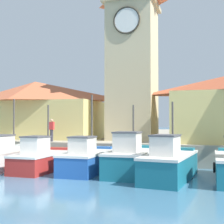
{
  "coord_description": "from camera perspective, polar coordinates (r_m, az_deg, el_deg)",
  "views": [
    {
      "loc": [
        7.63,
        -12.27,
        2.79
      ],
      "look_at": [
        0.96,
        9.08,
        3.5
      ],
      "focal_mm": 50.0,
      "sensor_mm": 36.0,
      "label": 1
    }
  ],
  "objects": [
    {
      "name": "fishing_boat_mid_right",
      "position": [
        17.51,
        -4.47,
        -8.62
      ],
      "size": [
        1.98,
        4.78,
        4.35
      ],
      "color": "#2356A8",
      "rests_on": "ground"
    },
    {
      "name": "fishing_boat_right_outer",
      "position": [
        15.47,
        10.49,
        -9.27
      ],
      "size": [
        2.46,
        5.18,
        3.81
      ],
      "color": "#196B7F",
      "rests_on": "ground"
    },
    {
      "name": "dock_worker_near_tower",
      "position": [
        22.87,
        -10.98,
        -3.2
      ],
      "size": [
        0.34,
        0.22,
        1.62
      ],
      "color": "#33333D",
      "rests_on": "quay_wharf"
    },
    {
      "name": "clock_tower",
      "position": [
        24.97,
        3.77,
        10.72
      ],
      "size": [
        3.99,
        3.99,
        14.62
      ],
      "color": "beige",
      "rests_on": "quay_wharf"
    },
    {
      "name": "fishing_boat_right_inner",
      "position": [
        16.71,
        3.45,
        -8.66
      ],
      "size": [
        2.18,
        4.67,
        3.72
      ],
      "color": "#196B7F",
      "rests_on": "ground"
    },
    {
      "name": "quay_wharf",
      "position": [
        40.15,
        6.38,
        -4.8
      ],
      "size": [
        120.0,
        40.0,
        1.38
      ],
      "primitive_type": "cube",
      "color": "#A89E89",
      "rests_on": "ground"
    },
    {
      "name": "fishing_boat_center",
      "position": [
        18.39,
        -12.63,
        -8.35
      ],
      "size": [
        1.97,
        4.66,
        3.8
      ],
      "color": "#AD2823",
      "rests_on": "ground"
    },
    {
      "name": "warehouse_left",
      "position": [
        27.92,
        -13.88,
        0.52
      ],
      "size": [
        11.62,
        5.53,
        4.92
      ],
      "color": "#E5D17A",
      "rests_on": "quay_wharf"
    },
    {
      "name": "ground_plane",
      "position": [
        14.72,
        -14.62,
        -12.69
      ],
      "size": [
        300.0,
        300.0,
        0.0
      ],
      "primitive_type": "plane",
      "color": "teal"
    },
    {
      "name": "fishing_boat_mid_left",
      "position": [
        19.99,
        -18.68,
        -7.67
      ],
      "size": [
        2.17,
        5.21,
        4.23
      ],
      "color": "silver",
      "rests_on": "ground"
    }
  ]
}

